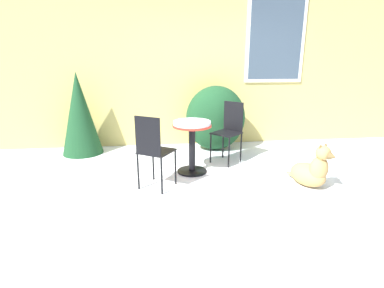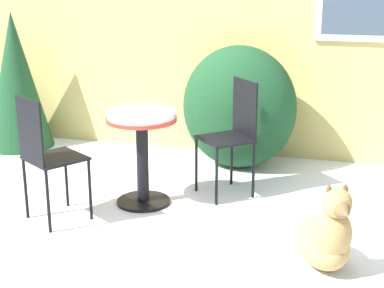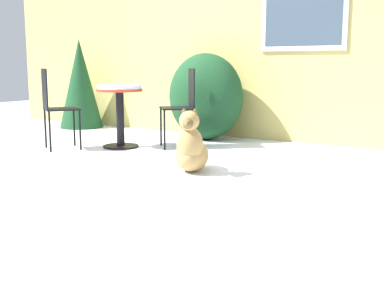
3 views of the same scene
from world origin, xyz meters
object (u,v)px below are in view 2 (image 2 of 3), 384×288
at_px(patio_table, 142,136).
at_px(patio_chair_far_side, 46,153).
at_px(patio_chair_near_table, 233,132).
at_px(dog, 325,237).

xyz_separation_m(patio_table, patio_chair_far_side, (-0.56, -0.53, -0.02)).
bearing_deg(patio_table, patio_chair_near_table, 32.74).
bearing_deg(patio_chair_far_side, patio_chair_near_table, -109.13).
bearing_deg(patio_chair_near_table, patio_table, -100.26).
height_order(patio_chair_far_side, dog, patio_chair_far_side).
height_order(patio_chair_near_table, dog, patio_chair_near_table).
distance_m(patio_chair_near_table, dog, 1.45).
bearing_deg(patio_chair_near_table, patio_chair_far_side, -94.72).
relative_size(patio_chair_near_table, patio_chair_far_side, 1.00).
height_order(patio_chair_near_table, patio_chair_far_side, same).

